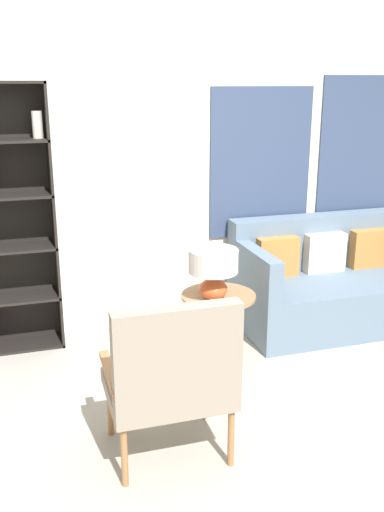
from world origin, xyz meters
TOP-DOWN VIEW (x-y plane):
  - ground_plane at (0.00, 0.00)m, footprint 14.00×14.00m
  - wall_back at (0.08, 2.03)m, footprint 6.40×0.08m
  - armchair at (-0.27, 0.09)m, footprint 0.68×0.56m
  - couch at (1.54, 1.58)m, footprint 1.63×0.88m
  - side_table at (0.38, 1.22)m, footprint 0.56×0.56m
  - table_lamp at (0.32, 1.15)m, footprint 0.36×0.36m

SIDE VIEW (x-z plane):
  - ground_plane at x=0.00m, z-range 0.00..0.00m
  - couch at x=1.54m, z-range -0.11..0.79m
  - side_table at x=0.38m, z-range 0.20..0.71m
  - armchair at x=-0.27m, z-range 0.06..1.03m
  - table_lamp at x=0.32m, z-range 0.56..0.93m
  - wall_back at x=0.08m, z-range 0.00..2.70m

